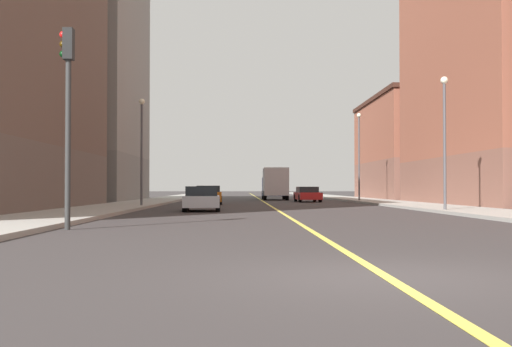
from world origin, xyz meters
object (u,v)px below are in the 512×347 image
object	(u,v)px
building_left_far	(427,149)
building_right_midblock	(71,78)
traffic_light_right_near	(68,99)
car_silver	(202,199)
street_lamp_left_far	(359,148)
car_orange	(208,195)
street_lamp_left_near	(445,128)
street_lamp_right_near	(142,140)
car_red	(307,194)
box_truck	(275,183)

from	to	relation	value
building_left_far	building_right_midblock	bearing A→B (deg)	-167.40
building_right_midblock	traffic_light_right_near	size ratio (longest dim) A/B	3.77
building_right_midblock	car_silver	bearing A→B (deg)	-61.20
street_lamp_left_far	car_silver	xyz separation A→B (m)	(-11.81, -19.91, -3.90)
traffic_light_right_near	street_lamp_left_far	size ratio (longest dim) A/B	0.80
car_orange	street_lamp_left_near	bearing A→B (deg)	-51.16
street_lamp_right_near	car_silver	size ratio (longest dim) A/B	1.49
building_right_midblock	car_orange	distance (m)	19.37
street_lamp_right_near	street_lamp_left_far	bearing A→B (deg)	42.42
traffic_light_right_near	street_lamp_left_near	distance (m)	19.14
street_lamp_left_near	car_red	xyz separation A→B (m)	(-4.22, 22.97, -3.45)
street_lamp_left_near	street_lamp_left_far	distance (m)	22.20
street_lamp_right_near	car_silver	xyz separation A→B (m)	(3.93, -5.52, -3.45)
street_lamp_right_near	street_lamp_left_near	bearing A→B (deg)	-26.39
street_lamp_left_near	street_lamp_left_far	world-z (taller)	street_lamp_left_far
building_right_midblock	car_red	size ratio (longest dim) A/B	4.70
street_lamp_left_far	car_red	world-z (taller)	street_lamp_left_far
car_orange	street_lamp_left_far	bearing A→B (deg)	30.54
street_lamp_left_far	car_silver	world-z (taller)	street_lamp_left_far
building_right_midblock	car_silver	distance (m)	28.60
car_silver	car_orange	bearing A→B (deg)	91.37
building_right_midblock	car_orange	bearing A→B (deg)	-40.28
street_lamp_right_near	car_red	distance (m)	19.35
car_silver	traffic_light_right_near	bearing A→B (deg)	-101.51
car_silver	box_truck	bearing A→B (deg)	79.71
car_silver	street_lamp_right_near	bearing A→B (deg)	125.44
street_lamp_left_far	box_truck	distance (m)	11.85
car_red	building_right_midblock	bearing A→B (deg)	172.41
street_lamp_left_near	car_orange	world-z (taller)	street_lamp_left_near
building_left_far	box_truck	world-z (taller)	building_left_far
building_right_midblock	traffic_light_right_near	distance (m)	39.79
street_lamp_left_far	traffic_light_right_near	bearing A→B (deg)	-113.24
street_lamp_left_far	box_truck	bearing A→B (deg)	124.30
building_left_far	box_truck	xyz separation A→B (m)	(-15.41, -1.52, -3.49)
street_lamp_right_near	car_orange	world-z (taller)	street_lamp_right_near
building_left_far	building_right_midblock	size ratio (longest dim) A/B	0.89
street_lamp_left_far	car_orange	bearing A→B (deg)	-149.46
traffic_light_right_near	car_orange	size ratio (longest dim) A/B	1.35
building_right_midblock	street_lamp_left_far	bearing A→B (deg)	-8.06
street_lamp_left_near	car_red	distance (m)	23.61
street_lamp_left_near	street_lamp_right_near	bearing A→B (deg)	153.61
car_orange	car_red	distance (m)	11.19
building_right_midblock	street_lamp_right_near	distance (m)	21.11
building_left_far	street_lamp_left_near	size ratio (longest dim) A/B	3.01
building_right_midblock	traffic_light_right_near	bearing A→B (deg)	-75.32
car_red	box_truck	bearing A→B (deg)	104.53
street_lamp_left_near	car_orange	distance (m)	19.62
car_silver	box_truck	size ratio (longest dim) A/B	0.60
building_left_far	traffic_light_right_near	distance (m)	51.22
building_left_far	car_orange	world-z (taller)	building_left_far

